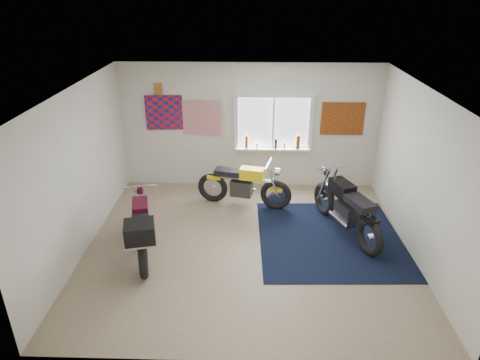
{
  "coord_description": "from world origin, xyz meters",
  "views": [
    {
      "loc": [
        0.05,
        -6.25,
        4.16
      ],
      "look_at": [
        -0.14,
        0.4,
        1.07
      ],
      "focal_mm": 32.0,
      "sensor_mm": 36.0,
      "label": 1
    }
  ],
  "objects_px": {
    "maroon_tourer": "(142,230)",
    "navy_rug": "(330,238)",
    "black_chrome_bike": "(346,209)",
    "yellow_triumph": "(243,186)"
  },
  "relations": [
    {
      "from": "black_chrome_bike",
      "to": "maroon_tourer",
      "type": "relative_size",
      "value": 1.02
    },
    {
      "from": "yellow_triumph",
      "to": "black_chrome_bike",
      "type": "distance_m",
      "value": 2.11
    },
    {
      "from": "black_chrome_bike",
      "to": "maroon_tourer",
      "type": "distance_m",
      "value": 3.58
    },
    {
      "from": "navy_rug",
      "to": "maroon_tourer",
      "type": "bearing_deg",
      "value": -168.18
    },
    {
      "from": "navy_rug",
      "to": "black_chrome_bike",
      "type": "relative_size",
      "value": 1.28
    },
    {
      "from": "navy_rug",
      "to": "black_chrome_bike",
      "type": "xyz_separation_m",
      "value": [
        0.29,
        0.21,
        0.47
      ]
    },
    {
      "from": "navy_rug",
      "to": "yellow_triumph",
      "type": "bearing_deg",
      "value": 142.3
    },
    {
      "from": "black_chrome_bike",
      "to": "maroon_tourer",
      "type": "bearing_deg",
      "value": 82.39
    },
    {
      "from": "maroon_tourer",
      "to": "navy_rug",
      "type": "bearing_deg",
      "value": -91.84
    },
    {
      "from": "yellow_triumph",
      "to": "maroon_tourer",
      "type": "xyz_separation_m",
      "value": [
        -1.6,
        -1.88,
        0.09
      ]
    }
  ]
}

